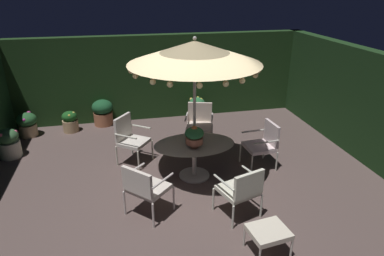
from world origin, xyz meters
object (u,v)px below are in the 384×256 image
at_px(potted_plant_front_corner, 103,112).
at_px(centerpiece_planter, 194,136).
at_px(ottoman_footrest, 268,232).
at_px(potted_plant_back_right, 197,107).
at_px(patio_chair_north, 130,136).
at_px(patio_chair_east, 242,189).
at_px(patio_chair_northeast, 145,186).
at_px(potted_plant_back_left, 9,143).
at_px(patio_umbrella, 195,53).
at_px(potted_plant_right_far, 27,124).
at_px(potted_plant_left_far, 70,121).
at_px(patio_chair_south, 199,121).
at_px(patio_chair_southeast, 264,142).
at_px(patio_dining_table, 194,151).

bearing_deg(potted_plant_front_corner, centerpiece_planter, -61.56).
distance_m(centerpiece_planter, ottoman_footrest, 2.30).
bearing_deg(potted_plant_back_right, patio_chair_north, -132.52).
bearing_deg(patio_chair_east, patio_chair_northeast, 166.22).
bearing_deg(potted_plant_back_left, potted_plant_front_corner, 36.72).
distance_m(patio_umbrella, potted_plant_right_far, 5.13).
distance_m(potted_plant_back_left, potted_plant_left_far, 1.68).
bearing_deg(patio_chair_south, patio_umbrella, -107.26).
distance_m(centerpiece_planter, patio_chair_south, 1.73).
height_order(potted_plant_back_right, potted_plant_left_far, potted_plant_back_right).
bearing_deg(patio_chair_north, potted_plant_right_far, 142.44).
distance_m(patio_chair_southeast, potted_plant_back_right, 3.06).
relative_size(patio_umbrella, patio_chair_east, 3.00).
relative_size(patio_chair_northeast, potted_plant_left_far, 1.71).
xyz_separation_m(patio_chair_south, potted_plant_back_left, (-4.31, 0.24, -0.24)).
relative_size(patio_umbrella, potted_plant_left_far, 5.01).
xyz_separation_m(ottoman_footrest, potted_plant_back_left, (-4.42, 3.99, -0.02)).
bearing_deg(potted_plant_back_right, patio_chair_northeast, -114.03).
height_order(centerpiece_planter, patio_chair_north, centerpiece_planter).
height_order(centerpiece_planter, potted_plant_front_corner, centerpiece_planter).
height_order(patio_chair_northeast, potted_plant_left_far, patio_chair_northeast).
height_order(patio_dining_table, patio_chair_southeast, patio_chair_southeast).
relative_size(centerpiece_planter, potted_plant_left_far, 0.79).
bearing_deg(patio_dining_table, patio_umbrella, 145.59).
bearing_deg(potted_plant_back_right, potted_plant_left_far, -177.00).
bearing_deg(potted_plant_back_right, ottoman_footrest, -92.20).
bearing_deg(potted_plant_back_left, patio_dining_table, -23.64).
xyz_separation_m(centerpiece_planter, patio_chair_south, (0.49, 1.61, -0.39)).
xyz_separation_m(patio_chair_north, patio_chair_south, (1.67, 0.55, -0.02)).
xyz_separation_m(patio_umbrella, patio_chair_northeast, (-1.07, -1.06, -1.93)).
relative_size(patio_dining_table, patio_chair_south, 1.61).
height_order(patio_dining_table, patio_chair_north, patio_chair_north).
height_order(patio_chair_north, patio_chair_south, patio_chair_north).
distance_m(centerpiece_planter, potted_plant_back_right, 3.39).
bearing_deg(patio_chair_east, patio_chair_south, 90.25).
bearing_deg(patio_chair_southeast, potted_plant_back_right, 104.05).
xyz_separation_m(centerpiece_planter, patio_chair_southeast, (1.55, 0.27, -0.42)).
xyz_separation_m(patio_dining_table, patio_chair_east, (0.46, -1.43, -0.02)).
bearing_deg(potted_plant_right_far, patio_chair_north, -37.56).
height_order(patio_chair_south, potted_plant_left_far, patio_chair_south).
distance_m(patio_umbrella, ottoman_footrest, 3.19).
distance_m(patio_chair_southeast, potted_plant_back_left, 5.60).
xyz_separation_m(patio_dining_table, ottoman_footrest, (0.56, -2.30, -0.21)).
bearing_deg(ottoman_footrest, centerpiece_planter, 105.72).
xyz_separation_m(ottoman_footrest, potted_plant_back_right, (0.21, 5.37, -0.02)).
bearing_deg(patio_umbrella, patio_chair_south, 72.74).
bearing_deg(centerpiece_planter, patio_umbrella, 76.54).
bearing_deg(potted_plant_left_far, patio_chair_east, -53.93).
bearing_deg(potted_plant_back_right, patio_dining_table, -104.06).
bearing_deg(patio_chair_northeast, centerpiece_planter, 40.94).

